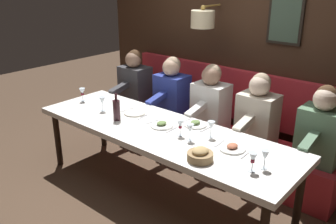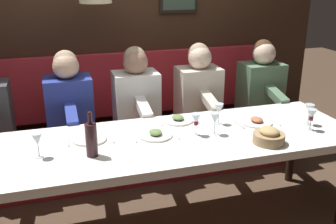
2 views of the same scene
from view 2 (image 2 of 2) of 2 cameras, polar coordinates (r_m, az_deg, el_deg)
dining_table at (r=2.81m, az=-0.94°, el=-5.05°), size 0.90×2.89×0.74m
banquette_bench at (r=3.79m, az=-4.61°, el=-5.84°), size 0.52×3.09×0.45m
back_wall_panel at (r=4.01m, az=-6.87°, el=12.56°), size 0.59×4.29×2.90m
diner_nearest at (r=4.01m, az=13.40°, el=4.19°), size 0.60×0.40×0.79m
diner_near at (r=3.73m, az=4.46°, el=3.49°), size 0.60×0.40×0.79m
diner_middle at (r=3.56m, az=-4.67°, el=2.70°), size 0.60×0.40×0.79m
diner_far at (r=3.50m, az=-14.23°, el=1.79°), size 0.60×0.40×0.79m
place_setting_0 at (r=3.13m, az=12.75°, el=-1.39°), size 0.24×0.32×0.05m
place_setting_1 at (r=3.10m, az=1.44°, el=-1.09°), size 0.24×0.31×0.05m
place_setting_2 at (r=2.82m, az=-11.34°, el=-3.90°), size 0.24×0.32×0.01m
place_setting_3 at (r=2.82m, az=-1.82°, el=-3.30°), size 0.24×0.32×0.05m
wine_glass_0 at (r=3.19m, az=19.86°, el=0.25°), size 0.07×0.07×0.16m
wine_glass_1 at (r=2.61m, az=-18.47°, el=-3.91°), size 0.07×0.07×0.16m
wine_glass_2 at (r=3.09m, az=20.14°, el=-0.47°), size 0.07×0.07×0.16m
wine_glass_4 at (r=2.81m, az=4.13°, el=-1.19°), size 0.07×0.07×0.16m
wine_glass_5 at (r=3.04m, az=7.39°, el=0.37°), size 0.07×0.07×0.16m
wine_glass_6 at (r=2.84m, az=6.85°, el=-1.02°), size 0.07×0.07×0.16m
wine_bottle at (r=2.54m, az=-11.08°, el=-3.91°), size 0.08×0.08×0.30m
bread_bowl at (r=2.79m, az=14.46°, el=-3.45°), size 0.22×0.22×0.12m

